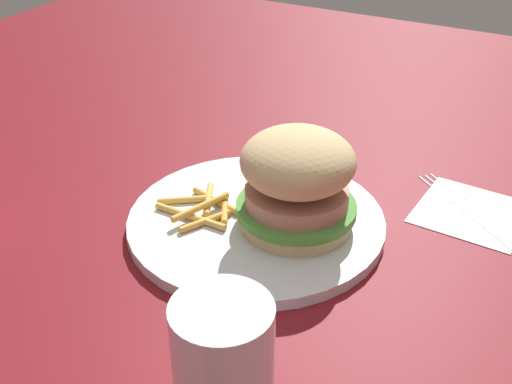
{
  "coord_description": "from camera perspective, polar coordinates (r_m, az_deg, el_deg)",
  "views": [
    {
      "loc": [
        0.28,
        -0.48,
        0.38
      ],
      "look_at": [
        0.01,
        0.01,
        0.04
      ],
      "focal_mm": 45.47,
      "sensor_mm": 36.0,
      "label": 1
    }
  ],
  "objects": [
    {
      "name": "sandwich",
      "position": [
        0.63,
        3.65,
        1.03
      ],
      "size": [
        0.12,
        0.12,
        0.1
      ],
      "color": "tan",
      "rests_on": "plate"
    },
    {
      "name": "drink_glass",
      "position": [
        0.46,
        -2.87,
        -15.38
      ],
      "size": [
        0.07,
        0.07,
        0.1
      ],
      "color": "silver",
      "rests_on": "ground_plane"
    },
    {
      "name": "fork",
      "position": [
        0.74,
        18.36,
        -1.47
      ],
      "size": [
        0.14,
        0.12,
        0.0
      ],
      "color": "silver",
      "rests_on": "napkin"
    },
    {
      "name": "fries_pile",
      "position": [
        0.68,
        -4.63,
        -1.38
      ],
      "size": [
        0.09,
        0.09,
        0.01
      ],
      "color": "gold",
      "rests_on": "plate"
    },
    {
      "name": "napkin",
      "position": [
        0.74,
        18.4,
        -1.69
      ],
      "size": [
        0.12,
        0.12,
        0.0
      ],
      "primitive_type": "cube",
      "rotation": [
        0.0,
        0.0,
        -0.07
      ],
      "color": "white",
      "rests_on": "ground_plane"
    },
    {
      "name": "plate",
      "position": [
        0.67,
        0.0,
        -2.61
      ],
      "size": [
        0.27,
        0.27,
        0.01
      ],
      "primitive_type": "cylinder",
      "color": "silver",
      "rests_on": "ground_plane"
    },
    {
      "name": "ground_plane",
      "position": [
        0.67,
        -1.22,
        -3.42
      ],
      "size": [
        1.6,
        1.6,
        0.0
      ],
      "primitive_type": "plane",
      "color": "maroon"
    }
  ]
}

